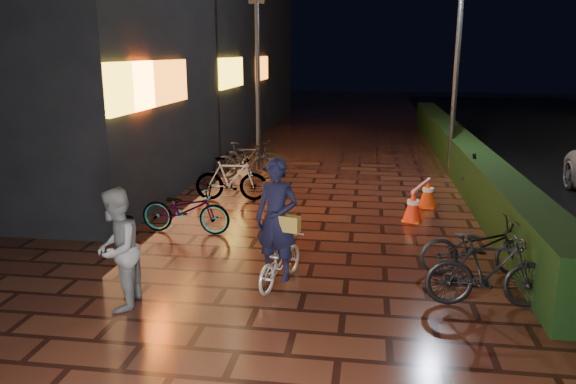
% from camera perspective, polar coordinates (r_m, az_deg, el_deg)
% --- Properties ---
extents(ground, '(80.00, 80.00, 0.00)m').
position_cam_1_polar(ground, '(8.85, 2.51, -7.25)').
color(ground, '#381911').
rests_on(ground, ground).
extents(hedge, '(0.70, 20.00, 1.00)m').
position_cam_1_polar(hedge, '(16.63, 16.81, 4.03)').
color(hedge, black).
rests_on(hedge, ground).
extents(bystander_person, '(0.68, 0.83, 1.58)m').
position_cam_1_polar(bystander_person, '(7.44, -17.00, -5.58)').
color(bystander_person, slate).
rests_on(bystander_person, ground).
extents(storefront_block, '(12.09, 22.00, 9.00)m').
position_cam_1_polar(storefront_block, '(22.27, -20.19, 16.51)').
color(storefront_block, black).
rests_on(storefront_block, ground).
extents(lamp_post_hedge, '(0.49, 0.14, 5.17)m').
position_cam_1_polar(lamp_post_hedge, '(15.34, 16.75, 12.06)').
color(lamp_post_hedge, black).
rests_on(lamp_post_hedge, ground).
extents(lamp_post_sf, '(0.46, 0.15, 4.78)m').
position_cam_1_polar(lamp_post_sf, '(15.68, -3.09, 11.87)').
color(lamp_post_sf, black).
rests_on(lamp_post_sf, ground).
extents(cyclist, '(0.79, 1.36, 1.84)m').
position_cam_1_polar(cyclist, '(7.84, -1.01, -4.78)').
color(cyclist, silver).
rests_on(cyclist, ground).
extents(traffic_barrier, '(0.82, 1.52, 0.62)m').
position_cam_1_polar(traffic_barrier, '(11.72, 13.33, -0.69)').
color(traffic_barrier, '#FF2A0D').
rests_on(traffic_barrier, ground).
extents(cart_assembly, '(0.69, 0.73, 1.14)m').
position_cam_1_polar(cart_assembly, '(13.11, 18.78, 1.71)').
color(cart_assembly, black).
rests_on(cart_assembly, ground).
extents(parked_bikes_storefront, '(1.93, 6.09, 0.97)m').
position_cam_1_polar(parked_bikes_storefront, '(13.15, -5.77, 1.86)').
color(parked_bikes_storefront, black).
rests_on(parked_bikes_storefront, ground).
extents(parked_bikes_hedge, '(1.72, 1.76, 0.97)m').
position_cam_1_polar(parked_bikes_hedge, '(8.25, 19.12, -6.26)').
color(parked_bikes_hedge, black).
rests_on(parked_bikes_hedge, ground).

